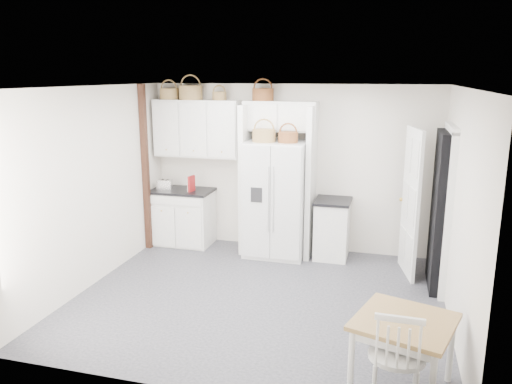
% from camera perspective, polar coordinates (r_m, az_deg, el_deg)
% --- Properties ---
extents(floor, '(4.50, 4.50, 0.00)m').
position_cam_1_polar(floor, '(6.42, 0.31, -11.99)').
color(floor, '#26262E').
rests_on(floor, ground).
extents(ceiling, '(4.50, 4.50, 0.00)m').
position_cam_1_polar(ceiling, '(5.80, 0.35, 11.91)').
color(ceiling, white).
rests_on(ceiling, wall_back).
extents(wall_back, '(4.50, 0.00, 4.50)m').
position_cam_1_polar(wall_back, '(7.88, 4.08, 2.74)').
color(wall_back, beige).
rests_on(wall_back, floor).
extents(wall_left, '(0.00, 4.00, 4.00)m').
position_cam_1_polar(wall_left, '(6.89, -18.06, 0.57)').
color(wall_left, beige).
rests_on(wall_left, floor).
extents(wall_right, '(0.00, 4.00, 4.00)m').
position_cam_1_polar(wall_right, '(5.84, 22.21, -2.00)').
color(wall_right, beige).
rests_on(wall_right, floor).
extents(refrigerator, '(0.91, 0.74, 1.77)m').
position_cam_1_polar(refrigerator, '(7.63, 2.35, -0.79)').
color(refrigerator, silver).
rests_on(refrigerator, floor).
extents(base_cab_left, '(0.94, 0.60, 0.88)m').
position_cam_1_polar(base_cab_left, '(8.32, -8.32, -2.92)').
color(base_cab_left, white).
rests_on(base_cab_left, floor).
extents(base_cab_right, '(0.49, 0.59, 0.87)m').
position_cam_1_polar(base_cab_right, '(7.70, 8.68, -4.29)').
color(base_cab_right, white).
rests_on(base_cab_right, floor).
extents(dining_table, '(1.00, 1.00, 0.67)m').
position_cam_1_polar(dining_table, '(4.81, 16.37, -17.35)').
color(dining_table, brown).
rests_on(dining_table, floor).
extents(windsor_chair, '(0.48, 0.44, 0.96)m').
position_cam_1_polar(windsor_chair, '(4.47, 15.80, -17.62)').
color(windsor_chair, white).
rests_on(windsor_chair, floor).
extents(counter_left, '(0.98, 0.64, 0.04)m').
position_cam_1_polar(counter_left, '(8.20, -8.43, 0.15)').
color(counter_left, black).
rests_on(counter_left, base_cab_left).
extents(counter_right, '(0.53, 0.63, 0.04)m').
position_cam_1_polar(counter_right, '(7.58, 8.80, -1.02)').
color(counter_right, black).
rests_on(counter_right, base_cab_right).
extents(toaster, '(0.25, 0.16, 0.16)m').
position_cam_1_polar(toaster, '(8.22, -10.38, 0.83)').
color(toaster, silver).
rests_on(toaster, counter_left).
extents(cookbook_red, '(0.06, 0.17, 0.25)m').
position_cam_1_polar(cookbook_red, '(8.02, -7.38, 0.96)').
color(cookbook_red, maroon).
rests_on(cookbook_red, counter_left).
extents(cookbook_cream, '(0.05, 0.15, 0.22)m').
position_cam_1_polar(cookbook_cream, '(8.03, -7.51, 0.85)').
color(cookbook_cream, silver).
rests_on(cookbook_cream, counter_left).
extents(basket_upper_a, '(0.30, 0.30, 0.17)m').
position_cam_1_polar(basket_upper_a, '(8.21, -9.90, 10.99)').
color(basket_upper_a, brown).
rests_on(basket_upper_a, upper_cabinet).
extents(basket_upper_b, '(0.38, 0.38, 0.22)m').
position_cam_1_polar(basket_upper_b, '(8.06, -7.47, 11.20)').
color(basket_upper_b, brown).
rests_on(basket_upper_b, upper_cabinet).
extents(basket_upper_c, '(0.22, 0.22, 0.13)m').
position_cam_1_polar(basket_upper_c, '(7.89, -4.21, 10.90)').
color(basket_upper_c, brown).
rests_on(basket_upper_c, upper_cabinet).
extents(basket_bridge_a, '(0.33, 0.33, 0.18)m').
position_cam_1_polar(basket_bridge_a, '(7.68, 0.79, 11.08)').
color(basket_bridge_a, brown).
rests_on(basket_bridge_a, bridge_cabinet).
extents(basket_fridge_a, '(0.34, 0.34, 0.18)m').
position_cam_1_polar(basket_fridge_a, '(7.39, 0.92, 6.46)').
color(basket_fridge_a, brown).
rests_on(basket_fridge_a, refrigerator).
extents(basket_fridge_b, '(0.29, 0.29, 0.16)m').
position_cam_1_polar(basket_fridge_b, '(7.31, 3.69, 6.25)').
color(basket_fridge_b, brown).
rests_on(basket_fridge_b, refrigerator).
extents(upper_cabinet, '(1.40, 0.34, 0.90)m').
position_cam_1_polar(upper_cabinet, '(8.06, -6.69, 7.23)').
color(upper_cabinet, white).
rests_on(upper_cabinet, wall_back).
extents(bridge_cabinet, '(1.12, 0.34, 0.45)m').
position_cam_1_polar(bridge_cabinet, '(7.64, 2.82, 8.67)').
color(bridge_cabinet, white).
rests_on(bridge_cabinet, wall_back).
extents(fridge_panel_left, '(0.08, 0.60, 2.30)m').
position_cam_1_polar(fridge_panel_left, '(7.78, -1.14, 1.50)').
color(fridge_panel_left, white).
rests_on(fridge_panel_left, floor).
extents(fridge_panel_right, '(0.08, 0.60, 2.30)m').
position_cam_1_polar(fridge_panel_right, '(7.56, 6.29, 1.08)').
color(fridge_panel_right, white).
rests_on(fridge_panel_right, floor).
extents(trim_post, '(0.09, 0.09, 2.60)m').
position_cam_1_polar(trim_post, '(8.01, -12.52, 2.62)').
color(trim_post, black).
rests_on(trim_post, floor).
extents(doorway_void, '(0.18, 0.85, 2.05)m').
position_cam_1_polar(doorway_void, '(6.86, 20.34, -2.04)').
color(doorway_void, black).
rests_on(doorway_void, floor).
extents(door_slab, '(0.21, 0.79, 2.05)m').
position_cam_1_polar(door_slab, '(7.16, 17.26, -1.18)').
color(door_slab, white).
rests_on(door_slab, floor).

